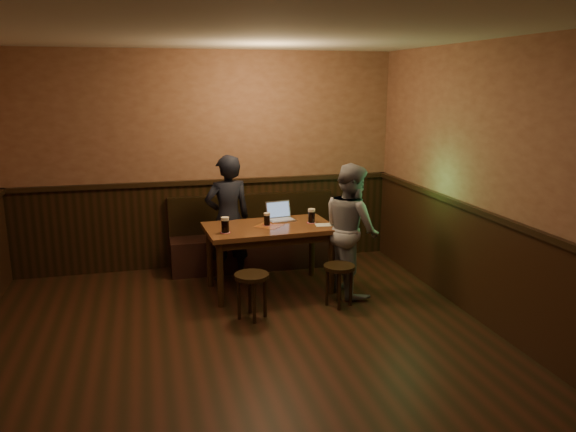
% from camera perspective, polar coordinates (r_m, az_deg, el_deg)
% --- Properties ---
extents(room, '(5.04, 6.04, 2.84)m').
position_cam_1_polar(room, '(4.73, -4.40, -1.28)').
color(room, black).
rests_on(room, ground).
extents(bench, '(2.20, 0.50, 0.95)m').
position_cam_1_polar(bench, '(7.46, -3.42, -2.82)').
color(bench, black).
rests_on(bench, ground).
extents(pub_table, '(1.51, 0.91, 0.79)m').
position_cam_1_polar(pub_table, '(6.50, -1.92, -1.88)').
color(pub_table, brown).
rests_on(pub_table, ground).
extents(stool_left, '(0.36, 0.36, 0.48)m').
position_cam_1_polar(stool_left, '(5.82, -3.70, -6.81)').
color(stool_left, black).
rests_on(stool_left, ground).
extents(stool_right, '(0.43, 0.43, 0.46)m').
position_cam_1_polar(stool_right, '(6.16, 5.22, -5.83)').
color(stool_right, black).
rests_on(stool_right, ground).
extents(pint_left, '(0.11, 0.11, 0.18)m').
position_cam_1_polar(pint_left, '(6.20, -6.40, -0.90)').
color(pint_left, '#A71431').
rests_on(pint_left, pub_table).
extents(pint_mid, '(0.10, 0.10, 0.15)m').
position_cam_1_polar(pint_mid, '(6.47, -2.15, -0.32)').
color(pint_mid, '#A71431').
rests_on(pint_mid, pub_table).
extents(pint_right, '(0.11, 0.11, 0.17)m').
position_cam_1_polar(pint_right, '(6.60, 2.40, 0.03)').
color(pint_right, '#A71431').
rests_on(pint_right, pub_table).
extents(laptop, '(0.34, 0.29, 0.22)m').
position_cam_1_polar(laptop, '(6.74, -0.81, 0.08)').
color(laptop, silver).
rests_on(laptop, pub_table).
extents(menu, '(0.24, 0.18, 0.00)m').
position_cam_1_polar(menu, '(6.52, 3.77, -0.90)').
color(menu, silver).
rests_on(menu, pub_table).
extents(person_suit, '(0.62, 0.46, 1.56)m').
position_cam_1_polar(person_suit, '(6.86, -6.12, -0.26)').
color(person_suit, black).
rests_on(person_suit, ground).
extents(person_grey, '(0.66, 0.81, 1.52)m').
position_cam_1_polar(person_grey, '(6.46, 6.44, -1.33)').
color(person_grey, gray).
rests_on(person_grey, ground).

